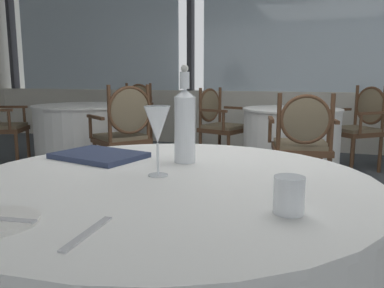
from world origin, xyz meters
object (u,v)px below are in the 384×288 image
at_px(wine_glass, 157,126).
at_px(dining_chair_2_1, 135,112).
at_px(menu_book, 99,155).
at_px(dining_chair_1_0, 302,139).
at_px(water_bottle, 185,123).
at_px(dining_chair_1_1, 361,121).
at_px(dining_chair_1_2, 218,120).
at_px(dining_chair_2_0, 125,128).
at_px(water_tumbler, 289,195).

bearing_deg(wine_glass, dining_chair_2_1, 119.81).
height_order(wine_glass, dining_chair_2_1, dining_chair_2_1).
relative_size(menu_book, dining_chair_1_0, 0.36).
height_order(water_bottle, menu_book, water_bottle).
distance_m(wine_glass, dining_chair_2_1, 4.39).
height_order(dining_chair_1_0, dining_chair_2_1, dining_chair_2_1).
relative_size(water_bottle, dining_chair_1_1, 0.37).
height_order(wine_glass, dining_chair_1_1, dining_chair_1_1).
xyz_separation_m(water_bottle, dining_chair_1_1, (0.79, 3.46, -0.32)).
height_order(dining_chair_1_2, dining_chair_2_0, dining_chair_2_0).
relative_size(water_tumbler, dining_chair_1_1, 0.09).
height_order(wine_glass, dining_chair_1_2, wine_glass).
bearing_deg(dining_chair_1_0, menu_book, 151.05).
bearing_deg(menu_book, water_tumbler, -14.86).
bearing_deg(dining_chair_2_1, water_bottle, 35.65).
height_order(water_bottle, wine_glass, water_bottle).
distance_m(dining_chair_1_2, dining_chair_2_0, 1.32).
bearing_deg(wine_glass, water_tumbler, -26.12).
bearing_deg(dining_chair_2_1, dining_chair_1_1, 92.07).
distance_m(water_bottle, dining_chair_2_0, 2.42).
distance_m(wine_glass, dining_chair_2_0, 2.60).
bearing_deg(dining_chair_1_2, wine_glass, -58.22).
distance_m(menu_book, dining_chair_1_0, 2.07).
bearing_deg(wine_glass, dining_chair_1_1, 77.87).
bearing_deg(dining_chair_1_0, dining_chair_2_0, 77.48).
relative_size(wine_glass, dining_chair_2_0, 0.23).
bearing_deg(dining_chair_1_0, water_bottle, 160.35).
height_order(wine_glass, dining_chair_1_0, wine_glass).
bearing_deg(water_tumbler, water_bottle, 134.61).
bearing_deg(dining_chair_1_2, dining_chair_1_0, -29.94).
relative_size(water_tumbler, menu_book, 0.26).
height_order(water_tumbler, dining_chair_1_2, dining_chair_1_2).
distance_m(wine_glass, water_tumbler, 0.50).
xyz_separation_m(water_tumbler, dining_chair_1_1, (0.36, 3.90, -0.22)).
xyz_separation_m(menu_book, dining_chair_2_0, (-1.05, 2.00, -0.17)).
distance_m(dining_chair_1_0, dining_chair_1_1, 1.62).
distance_m(wine_glass, dining_chair_1_1, 3.78).
xyz_separation_m(menu_book, dining_chair_1_1, (1.13, 3.51, -0.18)).
bearing_deg(water_bottle, wine_glass, -91.43).
height_order(wine_glass, dining_chair_2_0, dining_chair_2_0).
relative_size(dining_chair_1_1, dining_chair_1_2, 1.03).
relative_size(dining_chair_1_2, dining_chair_2_1, 0.96).
bearing_deg(menu_book, wine_glass, -15.54).
bearing_deg(dining_chair_2_1, dining_chair_1_0, 60.29).
bearing_deg(water_tumbler, wine_glass, 153.88).
bearing_deg(dining_chair_1_0, wine_glass, 161.02).
distance_m(water_bottle, water_tumbler, 0.62).
bearing_deg(water_bottle, dining_chair_1_0, 81.98).
bearing_deg(water_tumbler, dining_chair_2_0, 127.42).
bearing_deg(dining_chair_1_2, dining_chair_2_0, -98.13).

